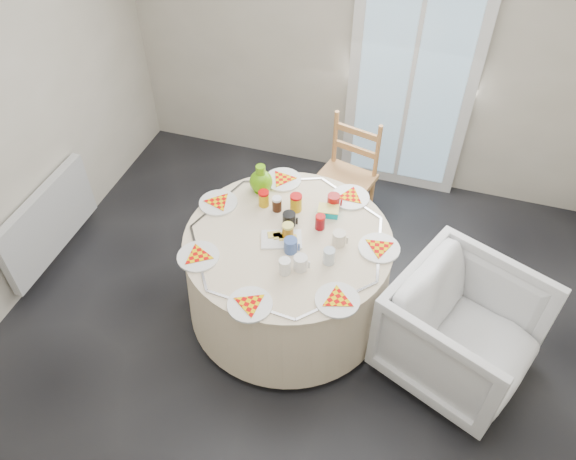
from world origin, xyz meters
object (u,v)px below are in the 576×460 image
(table, at_px, (288,274))
(radiator, at_px, (49,222))
(armchair, at_px, (463,331))
(green_pitcher, at_px, (261,174))
(wooden_chair, at_px, (344,180))

(table, bearing_deg, radiator, -178.17)
(armchair, xyz_separation_m, green_pitcher, (-1.49, 0.51, 0.48))
(wooden_chair, distance_m, armchair, 1.52)
(radiator, relative_size, armchair, 1.18)
(table, distance_m, armchair, 1.18)
(armchair, bearing_deg, table, 107.13)
(radiator, distance_m, table, 1.86)
(table, height_order, wooden_chair, wooden_chair)
(radiator, bearing_deg, wooden_chair, 27.53)
(radiator, bearing_deg, green_pitcher, 16.28)
(armchair, bearing_deg, radiator, 111.93)
(table, bearing_deg, wooden_chair, 81.65)
(radiator, relative_size, table, 0.73)
(wooden_chair, bearing_deg, table, -84.51)
(green_pitcher, bearing_deg, radiator, -178.35)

